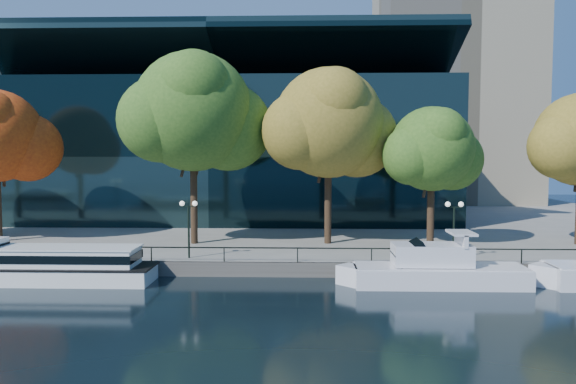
{
  "coord_description": "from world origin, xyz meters",
  "views": [
    {
      "loc": [
        5.6,
        -34.35,
        8.39
      ],
      "look_at": [
        4.2,
        8.0,
        5.43
      ],
      "focal_mm": 35.0,
      "sensor_mm": 36.0,
      "label": 1
    }
  ],
  "objects_px": {
    "tour_boat": "(44,264)",
    "cruiser_near": "(432,269)",
    "lamp_1": "(189,216)",
    "tree_2": "(195,114)",
    "tree_3": "(331,125)",
    "lamp_2": "(454,217)",
    "tree_4": "(434,151)"
  },
  "relations": [
    {
      "from": "tree_3",
      "to": "tree_4",
      "type": "relative_size",
      "value": 1.29
    },
    {
      "from": "tree_3",
      "to": "lamp_2",
      "type": "xyz_separation_m",
      "value": [
        8.27,
        -6.7,
        -6.63
      ]
    },
    {
      "from": "tree_3",
      "to": "lamp_1",
      "type": "distance_m",
      "value": 13.89
    },
    {
      "from": "cruiser_near",
      "to": "lamp_1",
      "type": "height_order",
      "value": "lamp_1"
    },
    {
      "from": "lamp_1",
      "to": "lamp_2",
      "type": "xyz_separation_m",
      "value": [
        18.47,
        0.0,
        0.0
      ]
    },
    {
      "from": "tree_4",
      "to": "tree_2",
      "type": "bearing_deg",
      "value": 178.05
    },
    {
      "from": "cruiser_near",
      "to": "lamp_1",
      "type": "bearing_deg",
      "value": 167.4
    },
    {
      "from": "tree_3",
      "to": "tour_boat",
      "type": "bearing_deg",
      "value": -151.63
    },
    {
      "from": "lamp_2",
      "to": "tour_boat",
      "type": "bearing_deg",
      "value": -172.61
    },
    {
      "from": "tree_4",
      "to": "lamp_1",
      "type": "relative_size",
      "value": 2.74
    },
    {
      "from": "tree_4",
      "to": "lamp_1",
      "type": "height_order",
      "value": "tree_4"
    },
    {
      "from": "lamp_2",
      "to": "tree_3",
      "type": "bearing_deg",
      "value": 140.96
    },
    {
      "from": "lamp_1",
      "to": "tree_4",
      "type": "bearing_deg",
      "value": 17.2
    },
    {
      "from": "cruiser_near",
      "to": "lamp_1",
      "type": "xyz_separation_m",
      "value": [
        -16.22,
        3.63,
        2.91
      ]
    },
    {
      "from": "cruiser_near",
      "to": "lamp_2",
      "type": "bearing_deg",
      "value": 58.15
    },
    {
      "from": "tree_2",
      "to": "tree_3",
      "type": "bearing_deg",
      "value": 2.15
    },
    {
      "from": "tour_boat",
      "to": "tree_2",
      "type": "bearing_deg",
      "value": 50.69
    },
    {
      "from": "tree_3",
      "to": "tree_4",
      "type": "xyz_separation_m",
      "value": [
        8.04,
        -1.06,
        -2.06
      ]
    },
    {
      "from": "tree_4",
      "to": "tree_3",
      "type": "bearing_deg",
      "value": 172.52
    },
    {
      "from": "tree_2",
      "to": "lamp_1",
      "type": "relative_size",
      "value": 3.86
    },
    {
      "from": "cruiser_near",
      "to": "tree_2",
      "type": "bearing_deg",
      "value": 149.62
    },
    {
      "from": "tree_2",
      "to": "lamp_1",
      "type": "xyz_separation_m",
      "value": [
        0.7,
        -6.29,
        -7.53
      ]
    },
    {
      "from": "tour_boat",
      "to": "lamp_2",
      "type": "bearing_deg",
      "value": 7.39
    },
    {
      "from": "tree_2",
      "to": "lamp_1",
      "type": "distance_m",
      "value": 9.84
    },
    {
      "from": "cruiser_near",
      "to": "lamp_1",
      "type": "distance_m",
      "value": 16.87
    },
    {
      "from": "tree_2",
      "to": "lamp_2",
      "type": "relative_size",
      "value": 3.86
    },
    {
      "from": "tree_3",
      "to": "lamp_2",
      "type": "distance_m",
      "value": 12.54
    },
    {
      "from": "tree_4",
      "to": "cruiser_near",
      "type": "bearing_deg",
      "value": -102.33
    },
    {
      "from": "tree_3",
      "to": "lamp_1",
      "type": "relative_size",
      "value": 3.54
    },
    {
      "from": "tour_boat",
      "to": "cruiser_near",
      "type": "relative_size",
      "value": 1.25
    },
    {
      "from": "tour_boat",
      "to": "tree_3",
      "type": "relative_size",
      "value": 1.04
    },
    {
      "from": "lamp_2",
      "to": "cruiser_near",
      "type": "bearing_deg",
      "value": -121.85
    }
  ]
}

